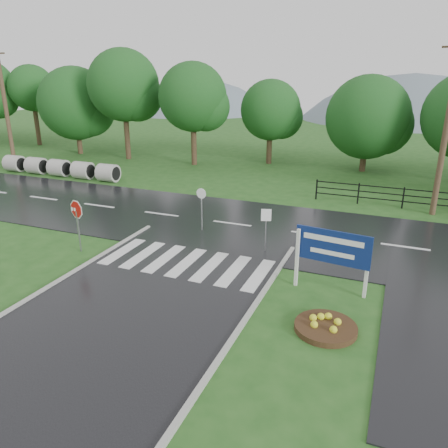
% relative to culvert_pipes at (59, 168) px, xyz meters
% --- Properties ---
extents(ground, '(120.00, 120.00, 0.00)m').
position_rel_culvert_pipes_xyz_m(ground, '(15.19, -15.00, -0.60)').
color(ground, '#23521B').
rests_on(ground, ground).
extents(main_road, '(90.00, 8.00, 0.04)m').
position_rel_culvert_pipes_xyz_m(main_road, '(15.19, -5.00, -0.60)').
color(main_road, black).
rests_on(main_road, ground).
extents(walkway, '(2.20, 11.00, 0.04)m').
position_rel_culvert_pipes_xyz_m(walkway, '(23.69, -11.00, -0.60)').
color(walkway, black).
rests_on(walkway, ground).
extents(crosswalk, '(6.50, 2.80, 0.02)m').
position_rel_culvert_pipes_xyz_m(crosswalk, '(15.19, -10.00, -0.54)').
color(crosswalk, silver).
rests_on(crosswalk, ground).
extents(fence_west, '(9.58, 0.08, 1.20)m').
position_rel_culvert_pipes_xyz_m(fence_west, '(22.94, 1.00, 0.12)').
color(fence_west, black).
rests_on(fence_west, ground).
extents(hills, '(102.00, 48.00, 48.00)m').
position_rel_culvert_pipes_xyz_m(hills, '(18.68, 50.00, -16.14)').
color(hills, slate).
rests_on(hills, ground).
extents(treeline, '(83.20, 5.20, 10.00)m').
position_rel_culvert_pipes_xyz_m(treeline, '(16.19, 9.00, -0.60)').
color(treeline, '#154619').
rests_on(treeline, ground).
extents(culvert_pipes, '(9.70, 1.20, 1.20)m').
position_rel_culvert_pipes_xyz_m(culvert_pipes, '(0.00, 0.00, 0.00)').
color(culvert_pipes, '#9E9B93').
rests_on(culvert_pipes, ground).
extents(stop_sign, '(1.03, 0.31, 2.39)m').
position_rel_culvert_pipes_xyz_m(stop_sign, '(10.50, -10.56, 1.08)').
color(stop_sign, '#939399').
rests_on(stop_sign, ground).
extents(estate_billboard, '(2.55, 0.38, 2.24)m').
position_rel_culvert_pipes_xyz_m(estate_billboard, '(20.78, -10.17, 0.94)').
color(estate_billboard, silver).
rests_on(estate_billboard, ground).
extents(flower_bed, '(1.84, 1.84, 0.37)m').
position_rel_culvert_pipes_xyz_m(flower_bed, '(21.10, -12.65, -0.46)').
color(flower_bed, '#332111').
rests_on(flower_bed, ground).
extents(reg_sign_small, '(0.40, 0.15, 1.88)m').
position_rel_culvert_pipes_xyz_m(reg_sign_small, '(17.71, -7.66, 0.76)').
color(reg_sign_small, '#939399').
rests_on(reg_sign_small, ground).
extents(reg_sign_round, '(0.49, 0.07, 2.10)m').
position_rel_culvert_pipes_xyz_m(reg_sign_round, '(14.21, -6.41, 0.74)').
color(reg_sign_round, '#939399').
rests_on(reg_sign_round, ground).
extents(utility_pole_west, '(1.60, 0.30, 9.01)m').
position_rel_culvert_pipes_xyz_m(utility_pole_west, '(-4.76, 0.50, 3.98)').
color(utility_pole_west, '#473523').
rests_on(utility_pole_west, ground).
extents(utility_pole_east, '(1.56, 0.53, 8.96)m').
position_rel_culvert_pipes_xyz_m(utility_pole_east, '(24.46, 0.50, 3.95)').
color(utility_pole_east, '#473523').
rests_on(utility_pole_east, ground).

